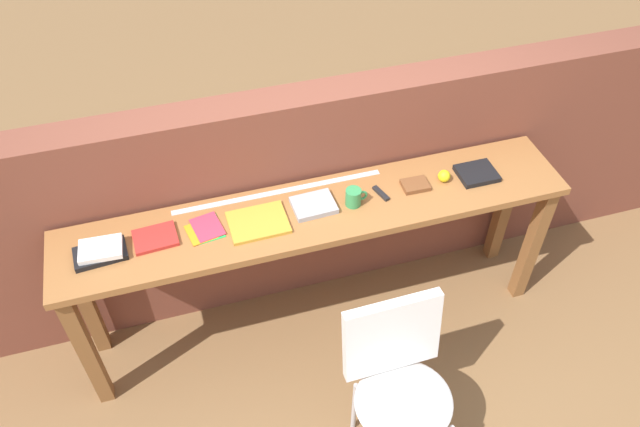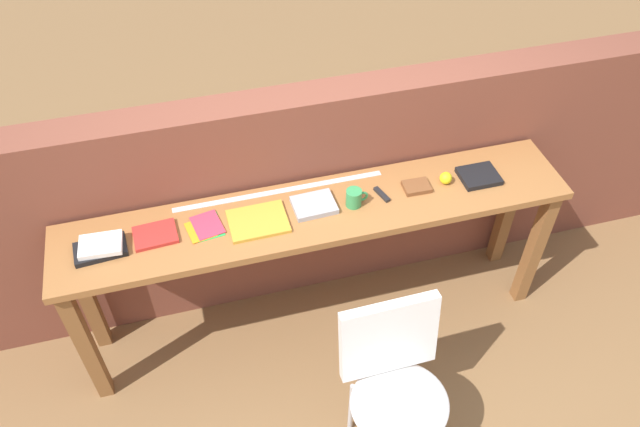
{
  "view_description": "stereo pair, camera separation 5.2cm",
  "coord_description": "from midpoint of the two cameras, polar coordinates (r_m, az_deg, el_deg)",
  "views": [
    {
      "loc": [
        -0.59,
        -1.73,
        2.98
      ],
      "look_at": [
        0.0,
        0.25,
        0.9
      ],
      "focal_mm": 35.0,
      "sensor_mm": 36.0,
      "label": 1
    },
    {
      "loc": [
        -0.54,
        -1.75,
        2.98
      ],
      "look_at": [
        0.0,
        0.25,
        0.9
      ],
      "focal_mm": 35.0,
      "sensor_mm": 36.0,
      "label": 2
    }
  ],
  "objects": [
    {
      "name": "multitool_folded",
      "position": [
        3.06,
        6.16,
        1.74
      ],
      "size": [
        0.06,
        0.11,
        0.02
      ],
      "primitive_type": "cube",
      "rotation": [
        0.0,
        0.0,
        0.3
      ],
      "color": "black",
      "rests_on": "sideboard"
    },
    {
      "name": "chair_white_moulded",
      "position": [
        2.85,
        7.48,
        -14.94
      ],
      "size": [
        0.45,
        0.46,
        0.89
      ],
      "color": "white",
      "rests_on": "ground"
    },
    {
      "name": "sports_ball_small",
      "position": [
        3.17,
        11.89,
        3.18
      ],
      "size": [
        0.06,
        0.06,
        0.06
      ],
      "primitive_type": "sphere",
      "color": "yellow",
      "rests_on": "sideboard"
    },
    {
      "name": "brick_wall_back",
      "position": [
        3.37,
        -1.29,
        1.6
      ],
      "size": [
        6.0,
        0.2,
        1.31
      ],
      "primitive_type": "cube",
      "color": "brown",
      "rests_on": "ground"
    },
    {
      "name": "ground_plane",
      "position": [
        3.5,
        1.54,
        -13.33
      ],
      "size": [
        40.0,
        40.0,
        0.0
      ],
      "primitive_type": "plane",
      "color": "brown"
    },
    {
      "name": "book_open_centre",
      "position": [
        2.92,
        -5.18,
        -0.72
      ],
      "size": [
        0.28,
        0.22,
        0.02
      ],
      "primitive_type": "cube",
      "rotation": [
        0.0,
        0.0,
        0.02
      ],
      "color": "gold",
      "rests_on": "sideboard"
    },
    {
      "name": "book_grey_hardcover",
      "position": [
        2.98,
        -0.05,
        0.77
      ],
      "size": [
        0.21,
        0.17,
        0.03
      ],
      "primitive_type": "cube",
      "rotation": [
        0.0,
        0.0,
        0.04
      ],
      "color": "#9E9EA3",
      "rests_on": "sideboard"
    },
    {
      "name": "sideboard",
      "position": [
        3.08,
        0.24,
        -1.46
      ],
      "size": [
        2.5,
        0.44,
        0.88
      ],
      "color": "#996033",
      "rests_on": "ground"
    },
    {
      "name": "ruler_metal_back_edge",
      "position": [
        3.08,
        -3.24,
        2.05
      ],
      "size": [
        1.05,
        0.03,
        0.0
      ],
      "primitive_type": "cube",
      "color": "silver",
      "rests_on": "sideboard"
    },
    {
      "name": "book_repair_rightmost",
      "position": [
        3.24,
        14.78,
        3.33
      ],
      "size": [
        0.19,
        0.16,
        0.03
      ],
      "primitive_type": "cube",
      "rotation": [
        0.0,
        0.0,
        -0.0
      ],
      "color": "black",
      "rests_on": "sideboard"
    },
    {
      "name": "magazine_cycling",
      "position": [
        2.94,
        -14.34,
        -1.91
      ],
      "size": [
        0.2,
        0.16,
        0.02
      ],
      "primitive_type": "cube",
      "rotation": [
        0.0,
        0.0,
        0.06
      ],
      "color": "red",
      "rests_on": "sideboard"
    },
    {
      "name": "pamphlet_pile_colourful",
      "position": [
        2.94,
        -9.94,
        -1.22
      ],
      "size": [
        0.18,
        0.19,
        0.01
      ],
      "color": "green",
      "rests_on": "sideboard"
    },
    {
      "name": "book_stack_leftmost",
      "position": [
        2.94,
        -18.95,
        -2.96
      ],
      "size": [
        0.24,
        0.15,
        0.05
      ],
      "color": "black",
      "rests_on": "sideboard"
    },
    {
      "name": "leather_journal_brown",
      "position": [
        3.12,
        9.29,
        2.43
      ],
      "size": [
        0.13,
        0.1,
        0.02
      ],
      "primitive_type": "cube",
      "rotation": [
        0.0,
        0.0,
        -0.03
      ],
      "color": "brown",
      "rests_on": "sideboard"
    },
    {
      "name": "mug",
      "position": [
        2.98,
        3.66,
        1.44
      ],
      "size": [
        0.11,
        0.08,
        0.09
      ],
      "color": "#338C4C",
      "rests_on": "sideboard"
    }
  ]
}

